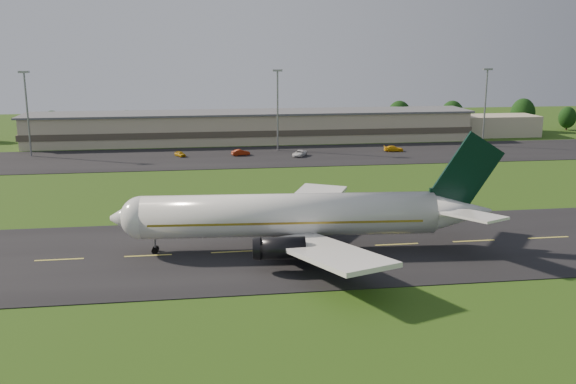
{
  "coord_description": "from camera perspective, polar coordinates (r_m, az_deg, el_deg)",
  "views": [
    {
      "loc": [
        -15.4,
        -79.92,
        26.64
      ],
      "look_at": [
        -2.73,
        8.0,
        6.0
      ],
      "focal_mm": 40.0,
      "sensor_mm": 36.0,
      "label": 1
    }
  ],
  "objects": [
    {
      "name": "taxiway",
      "position": [
        85.62,
        2.58,
        -5.02
      ],
      "size": [
        220.0,
        30.0,
        0.1
      ],
      "primitive_type": "cube",
      "color": "black",
      "rests_on": "ground"
    },
    {
      "name": "service_vehicle_d",
      "position": [
        163.72,
        9.37,
        3.83
      ],
      "size": [
        5.04,
        2.48,
        1.41
      ],
      "primitive_type": "imported",
      "rotation": [
        0.0,
        0.0,
        1.46
      ],
      "color": "#EFB00E",
      "rests_on": "apron"
    },
    {
      "name": "airliner",
      "position": [
        83.77,
        0.7,
        -2.13
      ],
      "size": [
        51.29,
        42.07,
        15.57
      ],
      "rotation": [
        0.0,
        0.0,
        -0.07
      ],
      "color": "white",
      "rests_on": "ground"
    },
    {
      "name": "service_vehicle_a",
      "position": [
        156.45,
        -9.57,
        3.36
      ],
      "size": [
        3.1,
        3.93,
        1.25
      ],
      "primitive_type": "imported",
      "rotation": [
        0.0,
        0.0,
        0.51
      ],
      "color": "#BF8C0B",
      "rests_on": "apron"
    },
    {
      "name": "terminal",
      "position": [
        178.88,
        -1.14,
        5.8
      ],
      "size": [
        145.0,
        16.0,
        8.4
      ],
      "color": "tan",
      "rests_on": "ground"
    },
    {
      "name": "ground",
      "position": [
        85.64,
        2.58,
        -5.06
      ],
      "size": [
        360.0,
        360.0,
        0.0
      ],
      "primitive_type": "plane",
      "color": "#244010",
      "rests_on": "ground"
    },
    {
      "name": "light_mast_west",
      "position": [
        165.33,
        -22.22,
        7.3
      ],
      "size": [
        2.4,
        1.2,
        20.35
      ],
      "color": "gray",
      "rests_on": "ground"
    },
    {
      "name": "light_mast_east",
      "position": [
        177.35,
        17.16,
        8.01
      ],
      "size": [
        2.4,
        1.2,
        20.35
      ],
      "color": "gray",
      "rests_on": "ground"
    },
    {
      "name": "light_mast_centre",
      "position": [
        161.81,
        -0.94,
        8.15
      ],
      "size": [
        2.4,
        1.2,
        20.35
      ],
      "color": "gray",
      "rests_on": "ground"
    },
    {
      "name": "service_vehicle_c",
      "position": [
        154.65,
        1.03,
        3.46
      ],
      "size": [
        4.54,
        5.56,
        1.41
      ],
      "primitive_type": "imported",
      "rotation": [
        0.0,
        0.0,
        -0.52
      ],
      "color": "white",
      "rests_on": "apron"
    },
    {
      "name": "apron",
      "position": [
        154.99,
        -2.38,
        3.19
      ],
      "size": [
        260.0,
        30.0,
        0.1
      ],
      "primitive_type": "cube",
      "color": "black",
      "rests_on": "ground"
    },
    {
      "name": "tree_line",
      "position": [
        195.86,
        8.3,
        6.61
      ],
      "size": [
        197.35,
        8.76,
        10.11
      ],
      "color": "black",
      "rests_on": "ground"
    },
    {
      "name": "service_vehicle_b",
      "position": [
        156.1,
        -4.23,
        3.53
      ],
      "size": [
        4.64,
        2.58,
        1.45
      ],
      "primitive_type": "imported",
      "rotation": [
        0.0,
        0.0,
        1.82
      ],
      "color": "maroon",
      "rests_on": "apron"
    }
  ]
}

